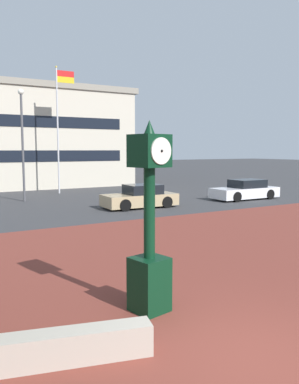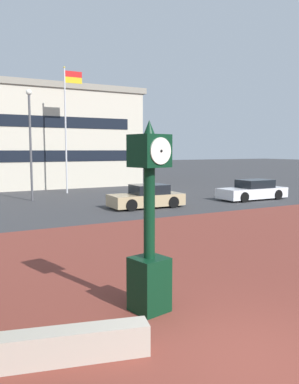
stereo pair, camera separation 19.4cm
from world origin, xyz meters
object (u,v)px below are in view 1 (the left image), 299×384
at_px(street_lamp_post, 22,134).
at_px(car_street_far, 245,190).
at_px(car_street_near, 140,197).
at_px(street_clock, 149,233).
at_px(flagpole_primary, 59,122).

bearing_deg(street_lamp_post, car_street_far, -25.49).
xyz_separation_m(car_street_near, car_street_far, (7.68, -0.17, 0.00)).
bearing_deg(car_street_near, street_lamp_post, 41.97).
bearing_deg(car_street_near, car_street_far, -89.74).
relative_size(street_clock, flagpole_primary, 0.41).
xyz_separation_m(street_clock, car_street_near, (6.55, 12.37, -1.02)).
height_order(flagpole_primary, street_lamp_post, flagpole_primary).
bearing_deg(street_lamp_post, car_street_near, -49.55).
relative_size(street_clock, street_lamp_post, 0.55).
height_order(street_clock, flagpole_primary, flagpole_primary).
relative_size(car_street_near, street_lamp_post, 0.60).
xyz_separation_m(car_street_near, flagpole_primary, (-1.69, 9.19, 4.66)).
xyz_separation_m(street_clock, street_lamp_post, (1.53, 18.26, 2.60)).
distance_m(street_clock, car_street_near, 14.04).
bearing_deg(car_street_near, street_clock, 153.60).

